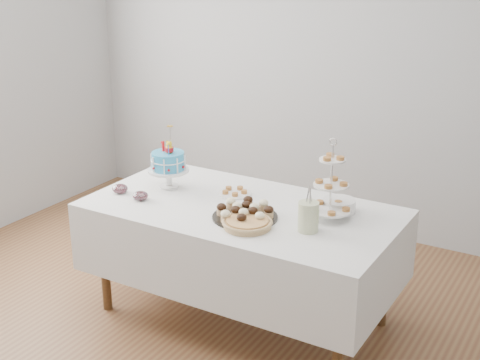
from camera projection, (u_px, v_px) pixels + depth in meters
The scene contains 12 objects.
floor at pixel (217, 338), 4.13m from camera, with size 5.00×5.00×0.00m, color brown.
walls at pixel (214, 127), 3.68m from camera, with size 5.04×4.04×2.70m.
table at pixel (242, 241), 4.19m from camera, with size 1.92×1.02×0.77m.
birthday_cake at pixel (169, 171), 4.41m from camera, with size 0.27×0.27×0.42m.
cupcake_tray at pixel (245, 211), 3.94m from camera, with size 0.39×0.39×0.09m.
pie at pixel (247, 223), 3.82m from camera, with size 0.29×0.29×0.05m.
tiered_stand at pixel (331, 186), 3.88m from camera, with size 0.25×0.25×0.49m.
plate_stack at pixel (339, 206), 4.04m from camera, with size 0.20×0.20×0.08m.
pastry_plate at pixel (235, 192), 4.32m from camera, with size 0.22×0.22×0.03m.
jam_bowl_a at pixel (120, 189), 4.34m from camera, with size 0.10×0.10×0.06m.
jam_bowl_b at pixel (141, 196), 4.22m from camera, with size 0.10×0.10×0.06m.
utensil_pitcher at pixel (308, 215), 3.75m from camera, with size 0.13×0.12×0.26m.
Camera 1 is at (1.93, -2.99, 2.32)m, focal length 50.00 mm.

